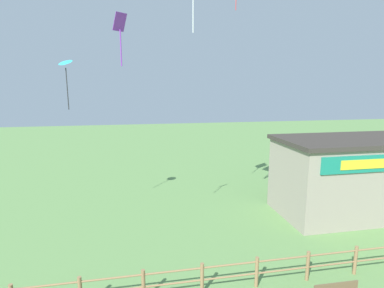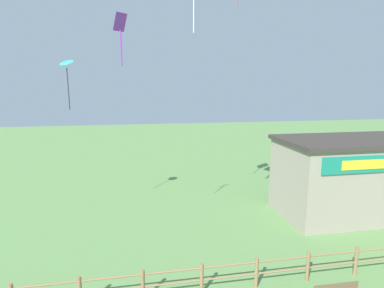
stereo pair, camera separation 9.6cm
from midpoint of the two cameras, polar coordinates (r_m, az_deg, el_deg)
wooden_fence at (r=12.05m, az=2.11°, el=-23.92°), size 21.51×0.14×1.22m
seaside_building at (r=20.41m, az=28.39°, el=-5.43°), size 8.83×4.74×4.64m
kite_purple_streamer at (r=12.90m, az=-13.27°, el=20.29°), size 0.59×0.56×2.01m
kite_cyan_delta at (r=16.78m, az=-22.62°, el=13.44°), size 0.93×0.92×2.55m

